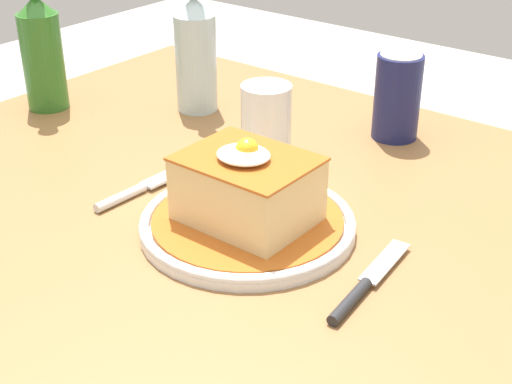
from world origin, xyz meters
TOP-DOWN VIEW (x-y plane):
  - dining_table at (0.00, 0.00)m, footprint 1.14×0.83m
  - main_plate at (-0.00, -0.05)m, footprint 0.25×0.25m
  - sandwich_meal at (-0.00, -0.05)m, footprint 0.22×0.22m
  - fork at (-0.16, -0.08)m, footprint 0.02×0.14m
  - knife at (0.17, -0.08)m, footprint 0.03×0.17m
  - soda_can at (0.00, 0.29)m, footprint 0.07×0.07m
  - beer_bottle_green at (-0.49, 0.05)m, footprint 0.06×0.06m
  - beer_bottle_clear at (-0.30, 0.19)m, footprint 0.06×0.06m
  - drinking_glass at (-0.10, 0.11)m, footprint 0.07×0.07m

SIDE VIEW (x-z plane):
  - dining_table at x=0.00m, z-range 0.25..0.97m
  - fork at x=-0.16m, z-range 0.72..0.73m
  - knife at x=0.17m, z-range 0.72..0.73m
  - main_plate at x=0.00m, z-range 0.72..0.74m
  - drinking_glass at x=-0.10m, z-range 0.71..0.82m
  - sandwich_meal at x=0.00m, z-range 0.72..0.82m
  - soda_can at x=0.00m, z-range 0.72..0.85m
  - beer_bottle_green at x=-0.49m, z-range 0.69..0.95m
  - beer_bottle_clear at x=-0.30m, z-range 0.69..0.95m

